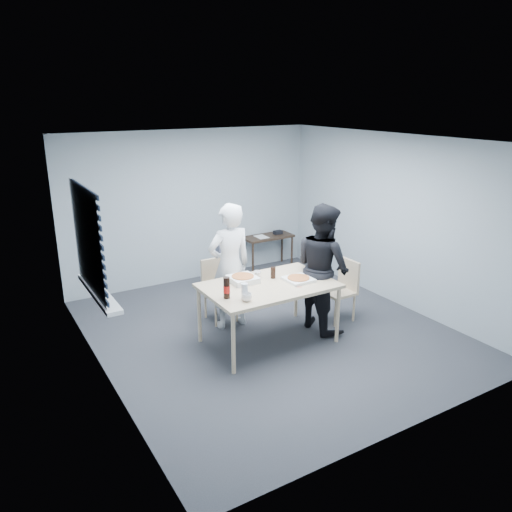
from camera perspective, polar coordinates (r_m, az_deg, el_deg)
room at (r=6.05m, az=-18.36°, el=0.82°), size 5.00×5.00×5.00m
dining_table at (r=6.43m, az=1.46°, el=-3.73°), size 1.67×1.06×0.81m
chair_far at (r=7.24m, az=-4.37°, el=-3.30°), size 0.42×0.42×0.89m
chair_right at (r=7.30m, az=9.88°, el=-3.34°), size 0.42×0.42×0.89m
person_white at (r=6.86m, az=-3.03°, el=-1.18°), size 0.65×0.42×1.77m
person_black at (r=6.87m, az=7.61°, el=-1.29°), size 0.47×0.86×1.77m
side_table at (r=9.33m, az=1.39°, el=1.87°), size 0.94×0.42×0.63m
stool at (r=8.24m, az=-3.52°, el=-1.80°), size 0.33×0.33×0.46m
backpack at (r=8.14m, az=-3.52°, el=0.15°), size 0.27×0.20×0.38m
pizza_box_a at (r=6.47m, az=-1.52°, el=-2.63°), size 0.34×0.34×0.08m
pizza_box_b at (r=6.54m, az=4.87°, el=-2.65°), size 0.34×0.34×0.05m
mug_a at (r=5.88m, az=-1.08°, el=-4.72°), size 0.17×0.17×0.10m
mug_b at (r=6.61m, az=0.18°, el=-2.13°), size 0.10×0.10×0.09m
cola_glass at (r=6.59m, az=1.97°, el=-1.93°), size 0.07×0.07×0.15m
soda_bottle at (r=5.94m, az=-3.37°, el=-3.69°), size 0.08×0.08×0.26m
plastic_cups at (r=5.92m, az=-1.30°, el=-4.04°), size 0.10×0.10×0.20m
rubber_band at (r=6.33m, az=4.98°, el=-3.55°), size 0.06×0.06×0.00m
papers at (r=9.22m, az=0.61°, el=2.22°), size 0.27×0.32×0.00m
black_box at (r=9.42m, az=2.51°, el=2.72°), size 0.18×0.15×0.07m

